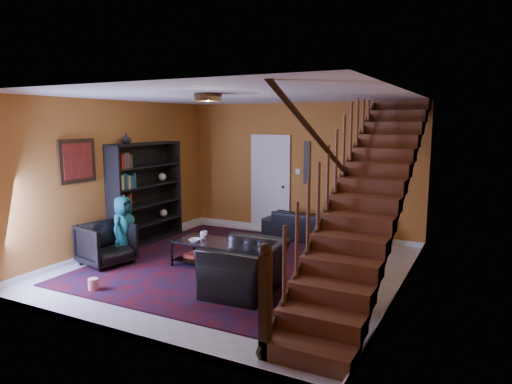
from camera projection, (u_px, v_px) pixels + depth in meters
The scene contains 21 objects.
floor at pixel (237, 268), 7.55m from camera, with size 5.50×5.50×0.00m, color beige.
room at pixel (213, 238), 9.32m from camera, with size 5.50×5.50×5.50m.
staircase at pixel (368, 194), 6.37m from camera, with size 0.95×5.02×3.18m.
bookshelf at pixel (146, 195), 9.02m from camera, with size 0.35×1.80×2.00m.
door at pixel (270, 185), 10.10m from camera, with size 0.82×0.05×2.05m, color silver.
framed_picture at pixel (77, 161), 7.66m from camera, with size 0.04×0.74×0.74m, color maroon.
wall_hanging at pixel (307, 163), 9.64m from camera, with size 0.14×0.03×0.90m, color black.
ceiling_fixture at pixel (208, 97), 6.43m from camera, with size 0.40×0.40×0.10m, color #3F2814.
rug at pixel (225, 262), 7.83m from camera, with size 3.92×4.48×0.02m, color #420B0F.
sofa at pixel (314, 226), 9.29m from camera, with size 2.04×0.80×0.60m, color black.
armchair_left at pixel (106, 244), 7.68m from camera, with size 0.77×0.79×0.72m, color black.
armchair_right at pixel (246, 269), 6.37m from camera, with size 1.13×0.99×0.73m, color black.
person_adult_a at pixel (330, 230), 9.20m from camera, with size 0.50×0.33×1.38m, color black.
person_adult_b at pixel (364, 235), 8.89m from camera, with size 0.65×0.51×1.34m, color black.
person_child at pixel (124, 229), 7.88m from camera, with size 0.56×0.36×1.14m, color #185D5E.
coffee_table at pixel (211, 252), 7.59m from camera, with size 1.20×0.71×0.45m.
cup_a at pixel (204, 234), 7.78m from camera, with size 0.13×0.13×0.10m, color #999999.
cup_b at pixel (203, 237), 7.57m from camera, with size 0.11×0.11×0.10m, color #999999.
bowl at pixel (195, 240), 7.48m from camera, with size 0.20×0.20×0.05m, color #999999.
vase at pixel (126, 139), 8.41m from camera, with size 0.18×0.18×0.19m, color #999999.
popcorn_bucket at pixel (93, 284), 6.52m from camera, with size 0.14×0.14×0.17m, color red.
Camera 1 is at (3.63, -6.31, 2.40)m, focal length 32.00 mm.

